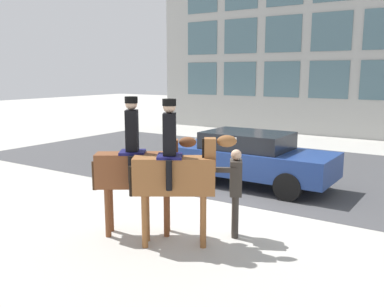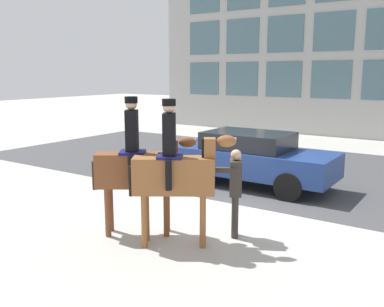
% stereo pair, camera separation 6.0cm
% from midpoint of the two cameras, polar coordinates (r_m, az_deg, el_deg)
% --- Properties ---
extents(ground_plane, '(80.00, 80.00, 0.00)m').
position_cam_midpoint_polar(ground_plane, '(10.02, 2.89, -7.25)').
color(ground_plane, '#B2AFA8').
extents(road_surface, '(21.83, 8.50, 0.01)m').
position_cam_midpoint_polar(road_surface, '(14.18, 12.70, -2.12)').
color(road_surface, '#444447').
rests_on(road_surface, ground_plane).
extents(mounted_horse_lead, '(1.75, 1.34, 2.66)m').
position_cam_midpoint_polar(mounted_horse_lead, '(8.17, -7.35, -1.69)').
color(mounted_horse_lead, brown).
rests_on(mounted_horse_lead, ground_plane).
extents(mounted_horse_companion, '(1.71, 1.26, 2.65)m').
position_cam_midpoint_polar(mounted_horse_companion, '(7.59, -2.36, -2.37)').
color(mounted_horse_companion, brown).
rests_on(mounted_horse_companion, ground_plane).
extents(pedestrian_bystander, '(0.74, 0.75, 1.69)m').
position_cam_midpoint_polar(pedestrian_bystander, '(8.08, 5.52, -4.36)').
color(pedestrian_bystander, '#332D28').
rests_on(pedestrian_bystander, ground_plane).
extents(street_car_near_lane, '(4.54, 1.89, 1.49)m').
position_cam_midpoint_polar(street_car_near_lane, '(11.89, 7.59, -0.49)').
color(street_car_near_lane, navy).
rests_on(street_car_near_lane, ground_plane).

